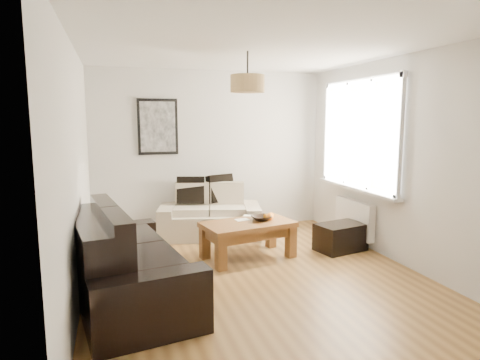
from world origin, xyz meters
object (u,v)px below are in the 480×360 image
object	(u,v)px
coffee_table	(248,240)
sofa_leather	(129,257)
ottoman	(340,237)
loveseat_cream	(210,212)

from	to	relation	value
coffee_table	sofa_leather	bearing A→B (deg)	-150.74
sofa_leather	ottoman	bearing A→B (deg)	-84.34
loveseat_cream	sofa_leather	distance (m)	2.40
loveseat_cream	coffee_table	world-z (taller)	loveseat_cream
loveseat_cream	sofa_leather	xyz separation A→B (m)	(-1.30, -2.02, 0.06)
loveseat_cream	coffee_table	distance (m)	1.19
sofa_leather	coffee_table	bearing A→B (deg)	-70.28
loveseat_cream	ottoman	distance (m)	2.02
loveseat_cream	ottoman	xyz separation A→B (m)	(1.58, -1.24, -0.19)
loveseat_cream	coffee_table	size ratio (longest dim) A/B	1.31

